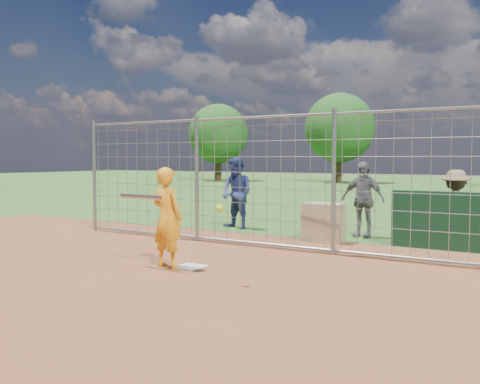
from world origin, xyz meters
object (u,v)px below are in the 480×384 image
Objects in this scene: batter at (167,218)px; bystander_c at (455,208)px; bystander_a at (237,193)px; equipment_bin at (324,222)px; bystander_b at (363,199)px.

bystander_c is at bearing -121.21° from batter.
batter is at bearing -59.18° from bystander_a.
batter reaches higher than bystander_c.
equipment_bin is (2.62, -0.79, -0.47)m from bystander_a.
equipment_bin is (-2.38, -0.98, -0.35)m from bystander_c.
bystander_a is at bearing -66.04° from batter.
batter is 0.96× the size of bystander_b.
bystander_b is at bearing -7.30° from bystander_c.
bystander_a is at bearing 157.38° from equipment_bin.
batter is at bearing 49.30° from bystander_c.
batter is 0.91× the size of bystander_a.
bystander_b is (1.50, 4.80, 0.04)m from batter.
bystander_b reaches higher than bystander_c.
bystander_a is 1.05× the size of bystander_b.
bystander_c is at bearing 16.69° from equipment_bin.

